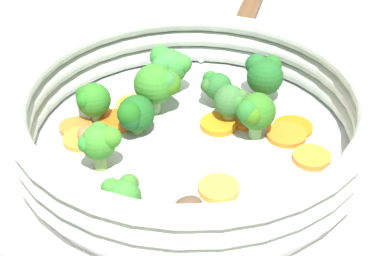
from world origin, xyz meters
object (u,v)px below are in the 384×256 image
(skillet, at_px, (192,146))
(carrot_slice_4, at_px, (134,111))
(carrot_slice_8, at_px, (219,188))
(carrot_slice_10, at_px, (82,139))
(carrot_slice_5, at_px, (246,117))
(broccoli_floret_0, at_px, (169,66))
(broccoli_floret_3, at_px, (264,74))
(carrot_slice_7, at_px, (76,127))
(broccoli_floret_6, at_px, (92,100))
(broccoli_floret_4, at_px, (121,196))
(mushroom_piece_1, at_px, (188,207))
(broccoli_floret_1, at_px, (232,102))
(carrot_slice_9, at_px, (119,120))
(carrot_slice_2, at_px, (312,155))
(broccoli_floret_5, at_px, (255,112))
(carrot_slice_1, at_px, (293,127))
(broccoli_floret_8, at_px, (159,84))
(broccoli_floret_7, at_px, (134,115))
(broccoli_floret_9, at_px, (216,86))
(mushroom_piece_0, at_px, (87,134))
(carrot_slice_6, at_px, (219,124))
(broccoli_floret_2, at_px, (100,141))
(carrot_slice_3, at_px, (133,104))

(skillet, height_order, carrot_slice_4, carrot_slice_4)
(carrot_slice_8, height_order, carrot_slice_10, same)
(skillet, height_order, carrot_slice_5, carrot_slice_5)
(broccoli_floret_0, relative_size, broccoli_floret_3, 1.03)
(carrot_slice_5, bearing_deg, broccoli_floret_3, 168.34)
(carrot_slice_8, bearing_deg, carrot_slice_4, -130.48)
(carrot_slice_7, height_order, broccoli_floret_6, broccoli_floret_6)
(broccoli_floret_4, relative_size, mushroom_piece_1, 1.44)
(carrot_slice_4, distance_m, broccoli_floret_1, 0.10)
(carrot_slice_8, bearing_deg, mushroom_piece_1, -28.30)
(carrot_slice_7, distance_m, carrot_slice_9, 0.04)
(broccoli_floret_4, bearing_deg, skillet, 167.77)
(carrot_slice_10, height_order, broccoli_floret_6, broccoli_floret_6)
(broccoli_floret_3, height_order, mushroom_piece_1, broccoli_floret_3)
(carrot_slice_2, relative_size, broccoli_floret_5, 0.75)
(broccoli_floret_0, bearing_deg, skillet, 30.28)
(skillet, xyz_separation_m, carrot_slice_10, (0.03, -0.10, 0.01))
(carrot_slice_1, distance_m, broccoli_floret_3, 0.07)
(carrot_slice_4, distance_m, carrot_slice_10, 0.07)
(carrot_slice_2, relative_size, carrot_slice_4, 1.01)
(broccoli_floret_4, relative_size, broccoli_floret_8, 0.75)
(broccoli_floret_3, height_order, broccoli_floret_7, broccoli_floret_3)
(broccoli_floret_5, height_order, broccoli_floret_7, broccoli_floret_5)
(broccoli_floret_0, relative_size, broccoli_floret_8, 0.93)
(mushroom_piece_1, bearing_deg, carrot_slice_1, 154.76)
(broccoli_floret_9, bearing_deg, broccoli_floret_8, -63.12)
(carrot_slice_1, height_order, mushroom_piece_0, mushroom_piece_0)
(carrot_slice_9, xyz_separation_m, broccoli_floret_7, (0.02, 0.02, 0.02))
(broccoli_floret_0, relative_size, broccoli_floret_1, 1.20)
(carrot_slice_2, height_order, mushroom_piece_0, mushroom_piece_0)
(carrot_slice_10, bearing_deg, carrot_slice_7, -140.96)
(carrot_slice_6, xyz_separation_m, broccoli_floret_1, (-0.01, 0.01, 0.02))
(skillet, bearing_deg, carrot_slice_1, 116.23)
(broccoli_floret_1, bearing_deg, carrot_slice_6, -46.68)
(carrot_slice_2, distance_m, broccoli_floret_4, 0.19)
(broccoli_floret_2, bearing_deg, carrot_slice_8, 87.32)
(broccoli_floret_3, height_order, broccoli_floret_5, same)
(broccoli_floret_8, bearing_deg, broccoli_floret_7, -13.83)
(carrot_slice_9, bearing_deg, broccoli_floret_5, 94.25)
(carrot_slice_5, relative_size, broccoli_floret_8, 0.76)
(carrot_slice_3, height_order, broccoli_floret_6, broccoli_floret_6)
(carrot_slice_5, height_order, broccoli_floret_0, broccoli_floret_0)
(carrot_slice_6, xyz_separation_m, mushroom_piece_0, (0.05, -0.12, 0.00))
(broccoli_floret_0, height_order, broccoli_floret_6, broccoli_floret_0)
(broccoli_floret_1, xyz_separation_m, broccoli_floret_7, (0.04, -0.09, -0.00))
(skillet, xyz_separation_m, broccoli_floret_6, (-0.01, -0.10, 0.03))
(carrot_slice_2, bearing_deg, broccoli_floret_8, -102.54)
(carrot_slice_10, height_order, mushroom_piece_0, mushroom_piece_0)
(broccoli_floret_6, xyz_separation_m, mushroom_piece_1, (0.11, 0.13, -0.02))
(carrot_slice_6, relative_size, broccoli_floret_8, 0.68)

